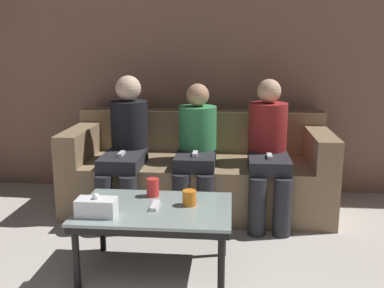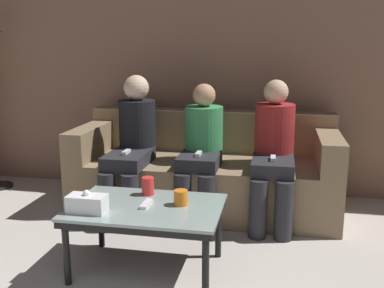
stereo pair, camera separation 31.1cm
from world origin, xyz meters
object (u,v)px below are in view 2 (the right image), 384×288
Objects in this scene: coffee_table at (146,212)px; seated_person_mid_left at (201,148)px; cup_near_left at (181,198)px; seated_person_left_end at (133,142)px; cup_near_right at (148,186)px; game_remote at (146,204)px; tissue_box at (87,203)px; couch at (206,173)px; seated_person_mid_right at (274,149)px.

seated_person_mid_left is at bearing 79.68° from coffee_table.
seated_person_left_end is (-0.59, 0.87, 0.13)m from cup_near_left.
cup_near_right reaches higher than game_remote.
game_remote is 0.14× the size of seated_person_mid_left.
tissue_box is at bearing -151.62° from game_remote.
cup_near_left is 0.28m from cup_near_right.
coffee_table is 0.86× the size of seated_person_mid_left.
couch is 1.00m from cup_near_right.
seated_person_left_end is (-0.56, -0.23, 0.29)m from couch.
tissue_box is 1.09m from seated_person_left_end.
seated_person_left_end is at bearing 112.72° from coffee_table.
tissue_box is 1.20m from seated_person_mid_left.
cup_near_left is 1.06m from seated_person_left_end.
game_remote is at bearing -98.44° from couch.
seated_person_mid_left is (0.00, -0.21, 0.26)m from couch.
seated_person_mid_right is (0.53, 0.88, 0.12)m from cup_near_left.
seated_person_mid_right reaches higher than seated_person_mid_left.
coffee_table is 9.88× the size of cup_near_left.
game_remote is at bearing 90.00° from coffee_table.
tissue_box is (-0.30, -0.16, 0.09)m from coffee_table.
coffee_table is 7.89× the size of cup_near_right.
seated_person_left_end reaches higher than seated_person_mid_right.
seated_person_mid_right is at bearing 59.16° from cup_near_left.
cup_near_left is 0.55m from tissue_box.
game_remote is at bearing -100.32° from seated_person_mid_left.
couch is at bearing 90.00° from seated_person_mid_left.
couch is 0.67m from seated_person_left_end.
seated_person_left_end is 0.56m from seated_person_mid_left.
cup_near_right is 0.44m from tissue_box.
coffee_table is at bearing -100.32° from seated_person_mid_left.
cup_near_right is 0.78m from seated_person_mid_left.
couch is at bearing 70.24° from tissue_box.
tissue_box is (-0.50, -0.21, 0.01)m from cup_near_left.
seated_person_mid_left is (0.17, 0.94, 0.13)m from game_remote.
cup_near_right is at bearing -136.28° from seated_person_mid_right.
cup_near_left is 0.09× the size of seated_person_mid_left.
seated_person_mid_right reaches higher than game_remote.
coffee_table is 0.83× the size of seated_person_mid_right.
seated_person_mid_left reaches higher than couch.
cup_near_left is (0.20, 0.05, 0.09)m from coffee_table.
seated_person_mid_left reaches higher than cup_near_right.
tissue_box reaches higher than coffee_table.
cup_near_right is at bearing 103.19° from game_remote.
seated_person_mid_left is at bearing 73.84° from cup_near_right.
tissue_box is at bearing -133.23° from seated_person_mid_right.
game_remote is 0.14× the size of seated_person_mid_right.
coffee_table is at bearing -98.44° from couch.
seated_person_mid_left is at bearing -90.00° from couch.
seated_person_mid_right is at bearing 52.02° from game_remote.
seated_person_mid_right is (1.03, 1.09, 0.11)m from tissue_box.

